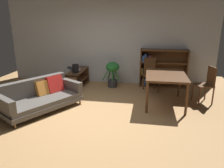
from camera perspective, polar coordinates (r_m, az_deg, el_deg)
ground_plane at (r=4.87m, az=-6.83°, el=-8.10°), size 8.16×8.16×0.00m
back_wall_panel at (r=7.08m, az=-0.97°, el=11.20°), size 6.80×0.10×2.70m
fabric_couch at (r=5.29m, az=-18.74°, el=-3.09°), size 1.69×2.02×0.72m
media_console at (r=6.78m, az=-9.28°, el=1.32°), size 0.39×1.29×0.53m
open_laptop at (r=6.79m, az=-9.97°, el=3.93°), size 0.40×0.29×0.09m
desk_speaker at (r=6.44m, az=-9.78°, el=4.15°), size 0.19×0.19×0.25m
potted_floor_plant at (r=6.63m, az=0.14°, el=3.41°), size 0.52×0.42×0.80m
dining_table at (r=5.37m, az=14.24°, el=1.83°), size 0.96×1.35×0.78m
dining_chair_near at (r=5.87m, az=24.11°, el=0.29°), size 0.48×0.48×0.94m
dining_chair_far at (r=6.39m, az=10.32°, el=2.95°), size 0.49×0.51×0.98m
bookshelf at (r=6.90m, az=12.77°, el=4.20°), size 1.45×0.35×1.18m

